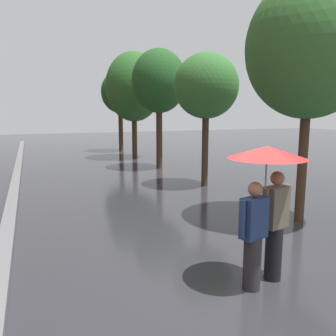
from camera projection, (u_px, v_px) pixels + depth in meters
ground_plane at (230, 287)px, 5.00m from camera, size 80.00×80.00×0.00m
kerb_strip at (16, 179)px, 12.89m from camera, size 0.30×36.00×0.12m
street_tree_0 at (310, 48)px, 7.43m from camera, size 2.85×2.85×5.59m
street_tree_1 at (206, 87)px, 11.39m from camera, size 2.21×2.21×4.59m
street_tree_2 at (159, 82)px, 15.04m from camera, size 2.46×2.46×5.40m
street_tree_3 at (134, 87)px, 18.59m from camera, size 3.12×3.12×5.90m
street_tree_4 at (120, 93)px, 21.96m from camera, size 2.46×2.46×5.28m
couple_under_umbrella at (266, 194)px, 4.89m from camera, size 1.13×1.13×2.11m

